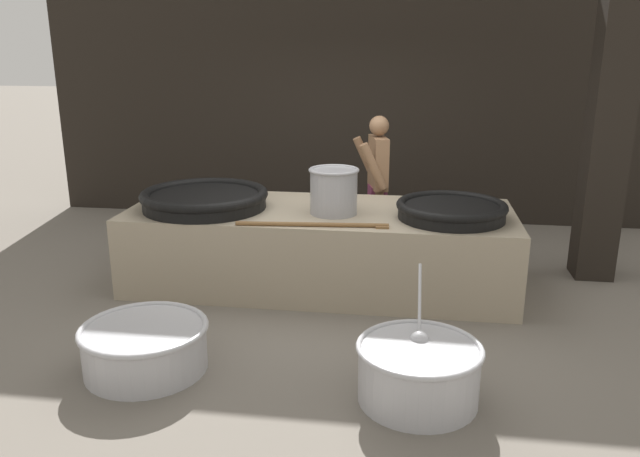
{
  "coord_description": "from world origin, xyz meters",
  "views": [
    {
      "loc": [
        0.87,
        -6.01,
        2.39
      ],
      "look_at": [
        0.0,
        0.0,
        0.6
      ],
      "focal_mm": 35.0,
      "sensor_mm": 36.0,
      "label": 1
    }
  ],
  "objects_px": {
    "giant_wok_far": "(451,210)",
    "stock_pot": "(334,190)",
    "prep_bowl_meat": "(145,345)",
    "giant_wok_near": "(205,198)",
    "cook": "(377,181)",
    "prep_bowl_vegetables": "(419,370)"
  },
  "relations": [
    {
      "from": "giant_wok_far",
      "to": "prep_bowl_vegetables",
      "type": "relative_size",
      "value": 0.92
    },
    {
      "from": "stock_pot",
      "to": "prep_bowl_meat",
      "type": "height_order",
      "value": "stock_pot"
    },
    {
      "from": "giant_wok_near",
      "to": "stock_pot",
      "type": "bearing_deg",
      "value": -0.73
    },
    {
      "from": "cook",
      "to": "prep_bowl_meat",
      "type": "relative_size",
      "value": 1.68
    },
    {
      "from": "giant_wok_far",
      "to": "prep_bowl_meat",
      "type": "xyz_separation_m",
      "value": [
        -2.35,
        -1.79,
        -0.69
      ]
    },
    {
      "from": "prep_bowl_vegetables",
      "to": "giant_wok_far",
      "type": "bearing_deg",
      "value": 81.39
    },
    {
      "from": "giant_wok_near",
      "to": "giant_wok_far",
      "type": "distance_m",
      "value": 2.45
    },
    {
      "from": "prep_bowl_meat",
      "to": "prep_bowl_vegetables",
      "type": "bearing_deg",
      "value": -3.71
    },
    {
      "from": "cook",
      "to": "prep_bowl_meat",
      "type": "height_order",
      "value": "cook"
    },
    {
      "from": "giant_wok_near",
      "to": "stock_pot",
      "type": "distance_m",
      "value": 1.32
    },
    {
      "from": "cook",
      "to": "prep_bowl_meat",
      "type": "bearing_deg",
      "value": 48.84
    },
    {
      "from": "giant_wok_far",
      "to": "stock_pot",
      "type": "xyz_separation_m",
      "value": [
        -1.13,
        0.03,
        0.14
      ]
    },
    {
      "from": "giant_wok_far",
      "to": "prep_bowl_vegetables",
      "type": "height_order",
      "value": "giant_wok_far"
    },
    {
      "from": "giant_wok_near",
      "to": "cook",
      "type": "distance_m",
      "value": 2.07
    },
    {
      "from": "stock_pot",
      "to": "prep_bowl_vegetables",
      "type": "height_order",
      "value": "stock_pot"
    },
    {
      "from": "stock_pot",
      "to": "giant_wok_far",
      "type": "bearing_deg",
      "value": -1.62
    },
    {
      "from": "cook",
      "to": "prep_bowl_vegetables",
      "type": "xyz_separation_m",
      "value": [
        0.49,
        -3.19,
        -0.65
      ]
    },
    {
      "from": "prep_bowl_meat",
      "to": "stock_pot",
      "type": "bearing_deg",
      "value": 56.33
    },
    {
      "from": "stock_pot",
      "to": "prep_bowl_meat",
      "type": "xyz_separation_m",
      "value": [
        -1.21,
        -1.82,
        -0.83
      ]
    },
    {
      "from": "prep_bowl_vegetables",
      "to": "prep_bowl_meat",
      "type": "xyz_separation_m",
      "value": [
        -2.05,
        0.13,
        -0.03
      ]
    },
    {
      "from": "giant_wok_near",
      "to": "stock_pot",
      "type": "relative_size",
      "value": 2.61
    },
    {
      "from": "stock_pot",
      "to": "cook",
      "type": "height_order",
      "value": "cook"
    }
  ]
}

